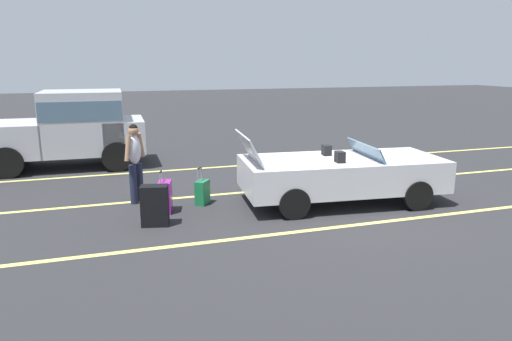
{
  "coord_description": "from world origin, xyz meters",
  "views": [
    {
      "loc": [
        -4.57,
        -8.46,
        2.89
      ],
      "look_at": [
        -1.78,
        0.25,
        0.75
      ],
      "focal_mm": 32.89,
      "sensor_mm": 36.0,
      "label": 1
    }
  ],
  "objects_px": {
    "suitcase_medium_bright": "(165,197)",
    "suitcase_small_carryon": "(202,192)",
    "convertible_car": "(350,174)",
    "traveler_person": "(135,159)",
    "parked_pickup_truck_near": "(66,128)",
    "suitcase_large_black": "(155,206)"
  },
  "relations": [
    {
      "from": "suitcase_large_black",
      "to": "traveler_person",
      "type": "distance_m",
      "value": 1.67
    },
    {
      "from": "suitcase_large_black",
      "to": "suitcase_small_carryon",
      "type": "distance_m",
      "value": 1.47
    },
    {
      "from": "parked_pickup_truck_near",
      "to": "suitcase_small_carryon",
      "type": "bearing_deg",
      "value": -56.99
    },
    {
      "from": "suitcase_large_black",
      "to": "traveler_person",
      "type": "height_order",
      "value": "traveler_person"
    },
    {
      "from": "convertible_car",
      "to": "suitcase_large_black",
      "type": "xyz_separation_m",
      "value": [
        -4.05,
        -0.26,
        -0.22
      ]
    },
    {
      "from": "suitcase_small_carryon",
      "to": "traveler_person",
      "type": "relative_size",
      "value": 0.47
    },
    {
      "from": "convertible_car",
      "to": "suitcase_large_black",
      "type": "relative_size",
      "value": 5.85
    },
    {
      "from": "suitcase_medium_bright",
      "to": "traveler_person",
      "type": "distance_m",
      "value": 1.15
    },
    {
      "from": "suitcase_medium_bright",
      "to": "suitcase_small_carryon",
      "type": "xyz_separation_m",
      "value": [
        0.79,
        0.3,
        -0.06
      ]
    },
    {
      "from": "suitcase_large_black",
      "to": "suitcase_small_carryon",
      "type": "bearing_deg",
      "value": -33.91
    },
    {
      "from": "suitcase_large_black",
      "to": "parked_pickup_truck_near",
      "type": "xyz_separation_m",
      "value": [
        -1.81,
        5.6,
        0.74
      ]
    },
    {
      "from": "suitcase_medium_bright",
      "to": "suitcase_small_carryon",
      "type": "distance_m",
      "value": 0.85
    },
    {
      "from": "convertible_car",
      "to": "traveler_person",
      "type": "distance_m",
      "value": 4.47
    },
    {
      "from": "convertible_car",
      "to": "parked_pickup_truck_near",
      "type": "xyz_separation_m",
      "value": [
        -5.86,
        5.35,
        0.51
      ]
    },
    {
      "from": "suitcase_large_black",
      "to": "parked_pickup_truck_near",
      "type": "relative_size",
      "value": 0.15
    },
    {
      "from": "traveler_person",
      "to": "suitcase_small_carryon",
      "type": "bearing_deg",
      "value": 19.55
    },
    {
      "from": "suitcase_large_black",
      "to": "suitcase_small_carryon",
      "type": "xyz_separation_m",
      "value": [
        1.06,
        1.01,
        -0.11
      ]
    },
    {
      "from": "suitcase_small_carryon",
      "to": "traveler_person",
      "type": "height_order",
      "value": "traveler_person"
    },
    {
      "from": "suitcase_large_black",
      "to": "suitcase_small_carryon",
      "type": "relative_size",
      "value": 0.96
    },
    {
      "from": "suitcase_large_black",
      "to": "suitcase_medium_bright",
      "type": "height_order",
      "value": "suitcase_medium_bright"
    },
    {
      "from": "suitcase_small_carryon",
      "to": "convertible_car",
      "type": "bearing_deg",
      "value": 21.9
    },
    {
      "from": "traveler_person",
      "to": "parked_pickup_truck_near",
      "type": "height_order",
      "value": "parked_pickup_truck_near"
    }
  ]
}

